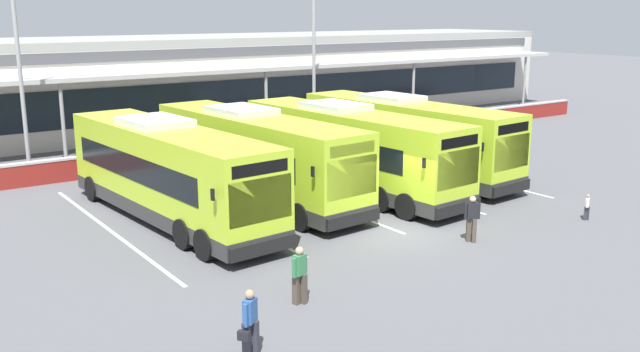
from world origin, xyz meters
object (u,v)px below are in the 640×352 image
lamp_post_west (17,42)px  lamp_post_centre (314,35)px  coach_bus_right_centre (405,138)px  coach_bus_centre (349,151)px  pedestrian_child (587,206)px  pedestrian_in_dark_coat (472,217)px  coach_bus_leftmost (169,174)px  pedestrian_near_bin (300,273)px  pedestrian_with_handbag (250,322)px  coach_bus_left_centre (255,157)px

lamp_post_west → lamp_post_centre: 16.91m
coach_bus_right_centre → lamp_post_west: bearing=143.0°
coach_bus_centre → pedestrian_child: 9.90m
pedestrian_child → lamp_post_centre: bearing=85.3°
pedestrian_in_dark_coat → lamp_post_centre: bearing=70.0°
coach_bus_leftmost → coach_bus_right_centre: 12.20m
coach_bus_centre → pedestrian_in_dark_coat: 8.00m
coach_bus_right_centre → pedestrian_in_dark_coat: coach_bus_right_centre is taller
pedestrian_near_bin → lamp_post_west: size_ratio=0.15×
pedestrian_near_bin → pedestrian_child: bearing=0.8°
pedestrian_child → pedestrian_with_handbag: bearing=-172.8°
coach_bus_left_centre → pedestrian_near_bin: size_ratio=7.59×
lamp_post_centre → lamp_post_west: bearing=179.8°
lamp_post_west → coach_bus_left_centre: bearing=-58.4°
pedestrian_child → lamp_post_centre: lamp_post_centre is taller
coach_bus_left_centre → pedestrian_near_bin: 10.99m
coach_bus_leftmost → lamp_post_west: 12.56m
pedestrian_child → lamp_post_west: lamp_post_west is taller
pedestrian_in_dark_coat → lamp_post_west: (-9.76, 19.76, 5.42)m
coach_bus_leftmost → lamp_post_centre: size_ratio=1.12×
coach_bus_left_centre → pedestrian_in_dark_coat: (3.19, -9.08, -0.91)m
coach_bus_leftmost → coach_bus_left_centre: bearing=10.7°
coach_bus_left_centre → lamp_post_centre: size_ratio=1.12×
lamp_post_west → coach_bus_leftmost: bearing=-78.1°
coach_bus_centre → pedestrian_near_bin: (-8.48, -8.83, -0.91)m
lamp_post_centre → coach_bus_right_centre: bearing=-101.9°
pedestrian_child → coach_bus_left_centre: bearing=131.4°
pedestrian_in_dark_coat → pedestrian_child: 5.53m
lamp_post_west → pedestrian_with_handbag: bearing=-91.1°
coach_bus_right_centre → lamp_post_west: lamp_post_west is taller
lamp_post_west → lamp_post_centre: bearing=-0.2°
pedestrian_with_handbag → lamp_post_centre: size_ratio=0.15×
coach_bus_centre → lamp_post_west: lamp_post_west is taller
pedestrian_near_bin → lamp_post_west: 21.49m
coach_bus_centre → lamp_post_west: (-10.59, 11.86, 4.50)m
coach_bus_left_centre → coach_bus_leftmost: bearing=-169.3°
coach_bus_right_centre → pedestrian_near_bin: size_ratio=7.59×
coach_bus_right_centre → pedestrian_in_dark_coat: size_ratio=7.59×
coach_bus_leftmost → pedestrian_near_bin: (-0.30, -9.22, -0.91)m
pedestrian_with_handbag → pedestrian_in_dark_coat: size_ratio=1.00×
lamp_post_centre → pedestrian_near_bin: bearing=-125.7°
lamp_post_west → coach_bus_right_centre: bearing=-37.0°
coach_bus_centre → pedestrian_with_handbag: 15.33m
pedestrian_with_handbag → pedestrian_child: size_ratio=1.61×
coach_bus_left_centre → coach_bus_right_centre: 8.05m
lamp_post_west → coach_bus_centre: bearing=-48.2°
coach_bus_left_centre → lamp_post_centre: (10.35, 10.62, 4.50)m
pedestrian_child → pedestrian_near_bin: 13.12m
lamp_post_centre → coach_bus_left_centre: bearing=-134.3°
pedestrian_in_dark_coat → pedestrian_near_bin: size_ratio=1.00×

